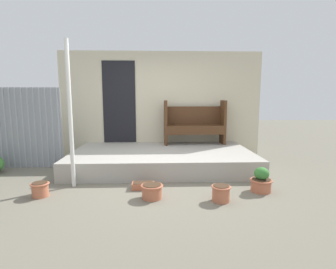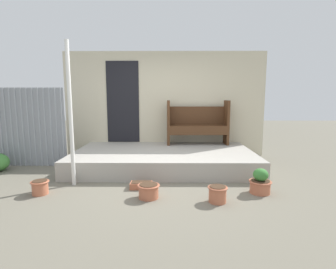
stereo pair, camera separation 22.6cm
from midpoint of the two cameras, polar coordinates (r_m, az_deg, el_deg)
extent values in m
plane|color=#706B5B|center=(4.69, -1.07, -10.45)|extent=(24.00, 24.00, 0.00)
cube|color=#A8A399|center=(5.66, 0.19, -5.29)|extent=(3.78, 2.12, 0.36)
cube|color=beige|center=(6.60, 0.24, 6.49)|extent=(4.98, 0.06, 2.60)
cube|color=black|center=(6.64, -8.83, 6.98)|extent=(0.80, 0.02, 2.00)
cylinder|color=#979CA5|center=(6.63, -31.83, 1.32)|extent=(0.04, 0.04, 1.69)
cylinder|color=#979CA5|center=(6.56, -30.94, 1.33)|extent=(0.04, 0.04, 1.69)
cylinder|color=#979CA5|center=(6.50, -30.03, 1.34)|extent=(0.04, 0.04, 1.69)
cylinder|color=#979CA5|center=(6.44, -29.10, 1.35)|extent=(0.04, 0.04, 1.69)
cylinder|color=#979CA5|center=(6.38, -28.15, 1.36)|extent=(0.04, 0.04, 1.69)
cylinder|color=#979CA5|center=(6.32, -27.19, 1.37)|extent=(0.04, 0.04, 1.69)
cylinder|color=#979CA5|center=(6.27, -26.20, 1.38)|extent=(0.04, 0.04, 1.69)
cylinder|color=#979CA5|center=(6.21, -25.20, 1.40)|extent=(0.04, 0.04, 1.69)
cylinder|color=#979CA5|center=(6.16, -24.19, 1.41)|extent=(0.04, 0.04, 1.69)
cylinder|color=#979CA5|center=(6.11, -23.16, 1.42)|extent=(0.04, 0.04, 1.69)
cylinder|color=#979CA5|center=(6.07, -22.11, 1.43)|extent=(0.04, 0.04, 1.69)
cylinder|color=#979CA5|center=(6.02, -21.04, 1.43)|extent=(0.04, 0.04, 1.69)
cylinder|color=white|center=(4.61, -19.16, 4.08)|extent=(0.07, 0.07, 2.41)
cube|color=#4C2D19|center=(6.29, 1.11, 2.61)|extent=(0.07, 0.40, 1.06)
cube|color=#4C2D19|center=(6.50, 13.59, 2.56)|extent=(0.07, 0.40, 1.06)
cube|color=#4C2D19|center=(6.36, 7.44, 1.82)|extent=(1.36, 0.44, 0.04)
cube|color=#4C2D19|center=(6.20, 7.68, 0.66)|extent=(1.34, 0.07, 0.17)
cube|color=#4C2D19|center=(6.52, 7.24, 4.11)|extent=(1.34, 0.08, 0.44)
cylinder|color=#B76647|center=(4.55, -24.79, -10.47)|extent=(0.24, 0.24, 0.21)
torus|color=#B76647|center=(4.52, -24.86, -9.34)|extent=(0.28, 0.28, 0.02)
cylinder|color=#422D1E|center=(4.51, -24.87, -9.15)|extent=(0.22, 0.22, 0.01)
cylinder|color=#B76647|center=(4.00, -2.60, -12.26)|extent=(0.29, 0.29, 0.21)
torus|color=#B76647|center=(3.97, -2.61, -11.03)|extent=(0.34, 0.34, 0.02)
cylinder|color=#422D1E|center=(3.97, -2.61, -10.81)|extent=(0.27, 0.27, 0.01)
cylinder|color=#B76647|center=(3.94, 12.38, -12.65)|extent=(0.25, 0.25, 0.23)
torus|color=#B76647|center=(3.90, 12.43, -11.23)|extent=(0.29, 0.29, 0.02)
cylinder|color=#422D1E|center=(3.89, 12.44, -11.01)|extent=(0.23, 0.23, 0.01)
cylinder|color=#B76647|center=(4.47, 20.80, -10.63)|extent=(0.31, 0.31, 0.20)
torus|color=#B76647|center=(4.44, 20.86, -9.56)|extent=(0.35, 0.35, 0.02)
cylinder|color=#422D1E|center=(4.44, 20.87, -9.36)|extent=(0.28, 0.28, 0.01)
ellipsoid|color=#387A33|center=(4.41, 20.93, -8.19)|extent=(0.23, 0.23, 0.20)
cube|color=#B76647|center=(4.42, -4.36, -10.98)|extent=(0.36, 0.21, 0.10)
cube|color=#422D1E|center=(4.40, -4.37, -10.30)|extent=(0.32, 0.17, 0.01)
camera|label=1|loc=(0.11, -88.67, 0.19)|focal=28.00mm
camera|label=2|loc=(0.11, 91.33, -0.19)|focal=28.00mm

